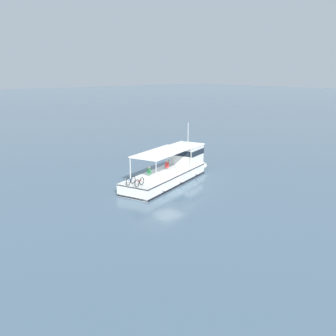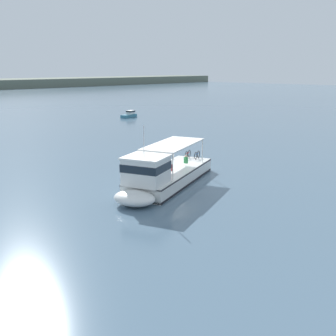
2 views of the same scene
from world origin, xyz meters
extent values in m
plane|color=slate|center=(0.00, 0.00, 0.00)|extent=(400.00, 400.00, 0.00)
cube|color=white|center=(-1.01, -1.63, 0.55)|extent=(11.25, 6.59, 1.10)
ellipsoid|color=white|center=(-6.87, -3.68, 0.55)|extent=(3.05, 3.51, 1.01)
cube|color=black|center=(-1.01, -1.63, 0.10)|extent=(11.26, 6.62, 0.16)
cube|color=#2D2D33|center=(-1.01, -1.63, 1.02)|extent=(11.27, 6.64, 0.10)
cube|color=white|center=(-5.17, -3.09, 2.05)|extent=(3.35, 3.43, 1.90)
cube|color=#19232D|center=(-5.17, -3.09, 2.38)|extent=(3.41, 3.50, 0.56)
cube|color=white|center=(-5.17, -3.09, 3.06)|extent=(3.56, 3.63, 0.12)
cube|color=white|center=(-0.59, -1.49, 3.15)|extent=(7.30, 4.99, 0.10)
cylinder|color=silver|center=(-3.21, -3.84, 2.10)|extent=(0.08, 0.08, 2.00)
cylinder|color=silver|center=(-4.10, -1.27, 2.10)|extent=(0.08, 0.08, 2.00)
cylinder|color=silver|center=(2.93, -1.70, 2.10)|extent=(0.08, 0.08, 2.00)
cylinder|color=silver|center=(2.03, 0.87, 2.10)|extent=(0.08, 0.08, 2.00)
cylinder|color=silver|center=(-5.45, -3.18, 4.22)|extent=(0.06, 0.06, 2.20)
sphere|color=white|center=(-4.81, -1.08, 0.50)|extent=(0.36, 0.36, 0.36)
sphere|color=white|center=(-1.69, 0.01, 0.50)|extent=(0.36, 0.36, 0.36)
sphere|color=white|center=(1.23, 1.04, 0.50)|extent=(0.36, 0.36, 0.36)
torus|color=black|center=(3.43, -0.56, 1.43)|extent=(0.64, 0.27, 0.66)
torus|color=black|center=(4.09, -0.33, 1.43)|extent=(0.64, 0.27, 0.66)
cylinder|color=#1E478C|center=(3.76, -0.44, 1.55)|extent=(0.68, 0.29, 0.06)
torus|color=black|center=(3.13, 0.29, 1.43)|extent=(0.64, 0.27, 0.66)
torus|color=black|center=(3.79, 0.52, 1.43)|extent=(0.64, 0.27, 0.66)
cylinder|color=maroon|center=(3.46, 0.41, 1.55)|extent=(0.68, 0.29, 0.06)
cube|color=#338C4C|center=(0.98, -1.50, 1.56)|extent=(0.31, 0.37, 0.52)
sphere|color=beige|center=(0.98, -1.50, 1.93)|extent=(0.20, 0.20, 0.20)
cube|color=red|center=(-1.86, -2.32, 1.56)|extent=(0.31, 0.37, 0.52)
sphere|color=beige|center=(-1.86, -2.32, 1.93)|extent=(0.20, 0.20, 0.20)
cube|color=teal|center=(26.79, 35.07, 0.28)|extent=(3.80, 2.10, 0.56)
cube|color=white|center=(27.41, 35.22, 0.91)|extent=(1.82, 1.39, 0.70)
cube|color=#19232D|center=(27.41, 35.22, 1.09)|extent=(1.82, 1.41, 0.28)
camera|label=1|loc=(21.66, 25.73, 10.63)|focal=41.14mm
camera|label=2|loc=(-24.45, -23.34, 9.13)|focal=43.59mm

